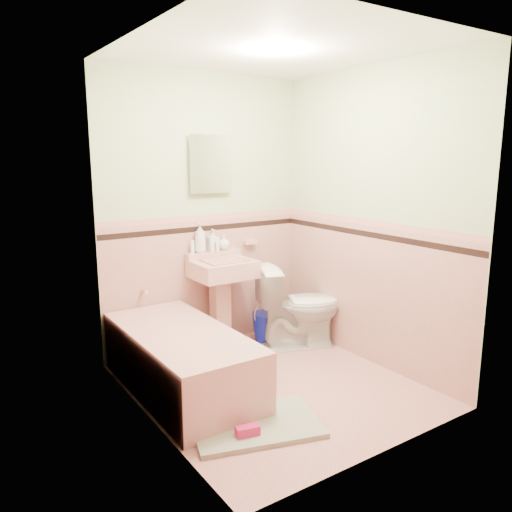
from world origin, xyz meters
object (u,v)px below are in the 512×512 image
soap_bottle_mid (213,240)px  medicine_cabinet (210,164)px  toilet (299,306)px  shoe (247,430)px  soap_bottle_right (224,242)px  soap_bottle_left (200,238)px  bathtub (182,363)px  sink (224,306)px  bucket (266,326)px

soap_bottle_mid → medicine_cabinet: bearing=89.2°
medicine_cabinet → soap_bottle_mid: bearing=-90.8°
toilet → medicine_cabinet: bearing=72.3°
toilet → shoe: 1.71m
soap_bottle_right → shoe: (-0.75, -1.57, -0.92)m
medicine_cabinet → shoe: size_ratio=2.92×
toilet → soap_bottle_right: bearing=68.4°
soap_bottle_mid → soap_bottle_left: bearing=180.0°
bathtub → medicine_cabinet: 1.78m
sink → bucket: sink is taller
medicine_cabinet → shoe: medicine_cabinet is taller
medicine_cabinet → toilet: (0.64, -0.52, -1.31)m
shoe → soap_bottle_left: bearing=84.2°
bathtub → soap_bottle_left: soap_bottle_left is taller
sink → toilet: sink is taller
soap_bottle_right → bucket: 0.94m
medicine_cabinet → bathtub: bearing=-132.6°
bathtub → soap_bottle_mid: (0.68, 0.71, 0.79)m
shoe → medicine_cabinet: bearing=80.3°
bucket → medicine_cabinet: bearing=155.5°
soap_bottle_left → toilet: 1.12m
bathtub → soap_bottle_mid: soap_bottle_mid is taller
toilet → shoe: (-1.28, -1.08, -0.33)m
soap_bottle_mid → soap_bottle_right: bearing=0.0°
bathtub → medicine_cabinet: size_ratio=3.38×
sink → soap_bottle_right: bearing=57.2°
sink → soap_bottle_mid: soap_bottle_mid is taller
bucket → sink: bearing=179.2°
soap_bottle_left → soap_bottle_right: (0.25, 0.00, -0.06)m
soap_bottle_mid → toilet: 1.02m
bathtub → shoe: bearing=-87.0°
soap_bottle_right → bathtub: bearing=-138.3°
bathtub → soap_bottle_right: soap_bottle_right is taller
bucket → bathtub: bearing=-155.6°
sink → bucket: size_ratio=3.13×
medicine_cabinet → soap_bottle_left: bearing=-167.2°
medicine_cabinet → bucket: medicine_cabinet is taller
bathtub → soap_bottle_mid: size_ratio=7.35×
soap_bottle_mid → bucket: soap_bottle_mid is taller
medicine_cabinet → sink: bearing=-90.0°
sink → medicine_cabinet: size_ratio=1.92×
soap_bottle_left → soap_bottle_right: 0.26m
soap_bottle_mid → bucket: (0.48, -0.19, -0.87)m
sink → soap_bottle_mid: (-0.00, 0.18, 0.59)m
bucket → shoe: size_ratio=1.79×
soap_bottle_mid → soap_bottle_right: 0.12m
soap_bottle_mid → toilet: (0.64, -0.49, -0.62)m
soap_bottle_left → bucket: bearing=-17.1°
sink → soap_bottle_right: (0.12, 0.18, 0.55)m
bathtub → soap_bottle_left: size_ratio=5.57×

